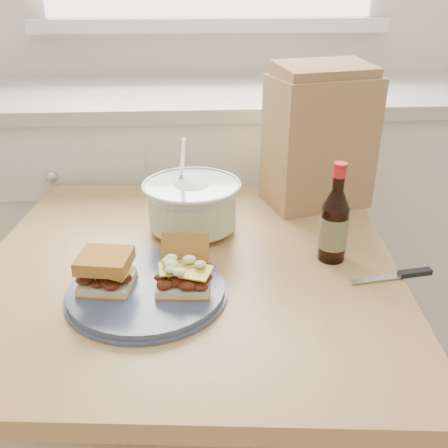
{
  "coord_description": "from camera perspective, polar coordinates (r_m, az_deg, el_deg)",
  "views": [
    {
      "loc": [
        -0.09,
        -0.03,
        1.27
      ],
      "look_at": [
        -0.02,
        0.91,
        0.81
      ],
      "focal_mm": 40.0,
      "sensor_mm": 36.0,
      "label": 1
    }
  ],
  "objects": [
    {
      "name": "plate",
      "position": [
        0.97,
        -8.79,
        -7.49
      ],
      "size": [
        0.3,
        0.3,
        0.02
      ],
      "primitive_type": "cylinder",
      "color": "#404B67",
      "rests_on": "dining_table"
    },
    {
      "name": "coleslaw_bowl",
      "position": [
        1.17,
        -3.64,
        1.92
      ],
      "size": [
        0.23,
        0.23,
        0.23
      ],
      "color": "silver",
      "rests_on": "dining_table"
    },
    {
      "name": "knife",
      "position": [
        1.07,
        19.98,
        -5.43
      ],
      "size": [
        0.18,
        0.04,
        0.01
      ],
      "rotation": [
        0.0,
        0.0,
        0.15
      ],
      "color": "silver",
      "rests_on": "dining_table"
    },
    {
      "name": "cabinet_run",
      "position": [
        1.9,
        -0.96,
        1.26
      ],
      "size": [
        2.5,
        0.64,
        0.94
      ],
      "color": "white",
      "rests_on": "ground"
    },
    {
      "name": "beer_bottle",
      "position": [
        1.06,
        12.48,
        -0.05
      ],
      "size": [
        0.06,
        0.06,
        0.22
      ],
      "rotation": [
        0.0,
        0.0,
        -0.08
      ],
      "color": "black",
      "rests_on": "dining_table"
    },
    {
      "name": "sandwich_left",
      "position": [
        0.95,
        -13.35,
        -5.22
      ],
      "size": [
        0.11,
        0.1,
        0.07
      ],
      "rotation": [
        0.0,
        0.0,
        -0.17
      ],
      "color": "beige",
      "rests_on": "plate"
    },
    {
      "name": "paper_bag",
      "position": [
        1.32,
        10.79,
        9.13
      ],
      "size": [
        0.29,
        0.22,
        0.33
      ],
      "primitive_type": "cube",
      "rotation": [
        0.0,
        0.0,
        0.25
      ],
      "color": "#A87A51",
      "rests_on": "dining_table"
    },
    {
      "name": "dining_table",
      "position": [
        1.13,
        -3.86,
        -8.96
      ],
      "size": [
        0.96,
        0.96,
        0.73
      ],
      "rotation": [
        0.0,
        0.0,
        -0.1
      ],
      "color": "tan",
      "rests_on": "ground"
    },
    {
      "name": "sandwich_right",
      "position": [
        0.95,
        -4.57,
        -5.19
      ],
      "size": [
        0.1,
        0.14,
        0.08
      ],
      "rotation": [
        0.0,
        0.0,
        -0.08
      ],
      "color": "beige",
      "rests_on": "plate"
    }
  ]
}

